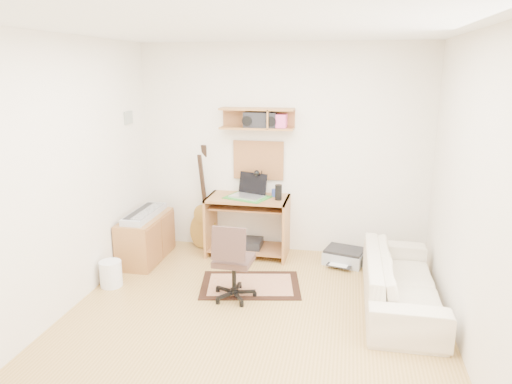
% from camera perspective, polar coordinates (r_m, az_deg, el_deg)
% --- Properties ---
extents(floor, '(3.60, 4.00, 0.01)m').
position_cam_1_polar(floor, '(4.56, -0.70, -15.76)').
color(floor, tan).
rests_on(floor, ground).
extents(ceiling, '(3.60, 4.00, 0.01)m').
position_cam_1_polar(ceiling, '(3.95, -0.83, 19.02)').
color(ceiling, white).
rests_on(ceiling, ground).
extents(back_wall, '(3.60, 0.01, 2.60)m').
position_cam_1_polar(back_wall, '(6.00, 3.17, 4.96)').
color(back_wall, white).
rests_on(back_wall, ground).
extents(left_wall, '(0.01, 4.00, 2.60)m').
position_cam_1_polar(left_wall, '(4.76, -22.55, 1.34)').
color(left_wall, white).
rests_on(left_wall, ground).
extents(right_wall, '(0.01, 4.00, 2.60)m').
position_cam_1_polar(right_wall, '(4.11, 24.74, -0.87)').
color(right_wall, white).
rests_on(right_wall, ground).
extents(wall_shelf, '(0.90, 0.25, 0.26)m').
position_cam_1_polar(wall_shelf, '(5.87, 0.11, 8.71)').
color(wall_shelf, '#A56E3A').
rests_on(wall_shelf, back_wall).
extents(cork_board, '(0.64, 0.03, 0.49)m').
position_cam_1_polar(cork_board, '(6.05, 0.29, 3.80)').
color(cork_board, tan).
rests_on(cork_board, back_wall).
extents(wall_photo, '(0.02, 0.20, 0.15)m').
position_cam_1_polar(wall_photo, '(5.98, -14.91, 8.53)').
color(wall_photo, '#4C8CBF').
rests_on(wall_photo, left_wall).
extents(desk, '(1.00, 0.55, 0.75)m').
position_cam_1_polar(desk, '(6.02, -0.98, -4.07)').
color(desk, '#A56E3A').
rests_on(desk, floor).
extents(laptop, '(0.49, 0.49, 0.29)m').
position_cam_1_polar(laptop, '(5.86, -1.03, 0.71)').
color(laptop, silver).
rests_on(laptop, desk).
extents(speaker, '(0.08, 0.08, 0.19)m').
position_cam_1_polar(speaker, '(5.77, 2.69, -0.04)').
color(speaker, black).
rests_on(speaker, desk).
extents(desk_lamp, '(0.11, 0.11, 0.32)m').
position_cam_1_polar(desk_lamp, '(5.98, 0.68, 1.14)').
color(desk_lamp, black).
rests_on(desk_lamp, desk).
extents(pencil_cup, '(0.07, 0.07, 0.09)m').
position_cam_1_polar(pencil_cup, '(5.94, 2.18, -0.09)').
color(pencil_cup, '#304190').
rests_on(pencil_cup, desk).
extents(boombox, '(0.39, 0.18, 0.20)m').
position_cam_1_polar(boombox, '(5.86, 0.51, 8.50)').
color(boombox, black).
rests_on(boombox, wall_shelf).
extents(rug, '(1.18, 0.89, 0.01)m').
position_cam_1_polar(rug, '(5.32, -0.68, -10.95)').
color(rug, '#D1B68C').
rests_on(rug, floor).
extents(task_chair, '(0.44, 0.44, 0.83)m').
position_cam_1_polar(task_chair, '(4.90, -2.65, -8.10)').
color(task_chair, '#3E2A24').
rests_on(task_chair, floor).
extents(cabinet, '(0.40, 0.90, 0.55)m').
position_cam_1_polar(cabinet, '(6.05, -12.95, -5.36)').
color(cabinet, '#A56E3A').
rests_on(cabinet, floor).
extents(music_keyboard, '(0.25, 0.81, 0.07)m').
position_cam_1_polar(music_keyboard, '(5.96, -13.12, -2.54)').
color(music_keyboard, '#B2B5BA').
rests_on(music_keyboard, cabinet).
extents(guitar, '(0.40, 0.29, 1.35)m').
position_cam_1_polar(guitar, '(6.21, -6.42, -0.67)').
color(guitar, '#A87E33').
rests_on(guitar, floor).
extents(waste_basket, '(0.29, 0.29, 0.28)m').
position_cam_1_polar(waste_basket, '(5.48, -16.86, -9.27)').
color(waste_basket, white).
rests_on(waste_basket, floor).
extents(printer, '(0.53, 0.46, 0.17)m').
position_cam_1_polar(printer, '(5.95, 10.45, -7.54)').
color(printer, '#A5A8AA').
rests_on(printer, floor).
extents(sofa, '(0.52, 1.76, 0.69)m').
position_cam_1_polar(sofa, '(4.99, 16.93, -9.15)').
color(sofa, beige).
rests_on(sofa, floor).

